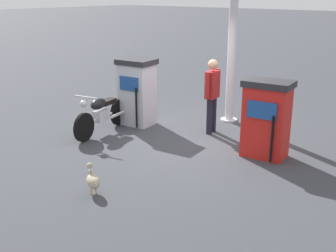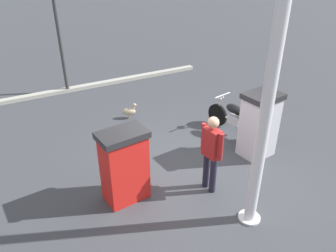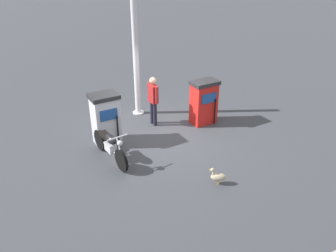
{
  "view_description": "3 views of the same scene",
  "coord_description": "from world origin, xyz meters",
  "px_view_note": "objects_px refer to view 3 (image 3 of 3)",
  "views": [
    {
      "loc": [
        6.91,
        4.99,
        3.04
      ],
      "look_at": [
        1.29,
        0.47,
        0.74
      ],
      "focal_mm": 45.67,
      "sensor_mm": 36.0,
      "label": 1
    },
    {
      "loc": [
        -5.0,
        3.29,
        4.34
      ],
      "look_at": [
        0.56,
        0.31,
        0.89
      ],
      "focal_mm": 35.16,
      "sensor_mm": 36.0,
      "label": 2
    },
    {
      "loc": [
        8.23,
        -3.4,
        4.86
      ],
      "look_at": [
        1.32,
        -0.32,
        0.97
      ],
      "focal_mm": 34.33,
      "sensor_mm": 36.0,
      "label": 3
    }
  ],
  "objects_px": {
    "fuel_pump_near": "(106,119)",
    "canopy_support_pole": "(136,60)",
    "fuel_pump_far": "(204,102)",
    "motorcycle_near_pump": "(110,145)",
    "wandering_duck": "(218,177)",
    "attendant_person": "(153,98)"
  },
  "relations": [
    {
      "from": "attendant_person",
      "to": "canopy_support_pole",
      "type": "xyz_separation_m",
      "value": [
        -1.05,
        -0.17,
        0.99
      ]
    },
    {
      "from": "fuel_pump_near",
      "to": "canopy_support_pole",
      "type": "distance_m",
      "value": 2.5
    },
    {
      "from": "fuel_pump_far",
      "to": "wandering_duck",
      "type": "bearing_deg",
      "value": -23.4
    },
    {
      "from": "fuel_pump_far",
      "to": "motorcycle_near_pump",
      "type": "distance_m",
      "value": 3.59
    },
    {
      "from": "motorcycle_near_pump",
      "to": "wandering_duck",
      "type": "height_order",
      "value": "motorcycle_near_pump"
    },
    {
      "from": "motorcycle_near_pump",
      "to": "attendant_person",
      "type": "distance_m",
      "value": 2.47
    },
    {
      "from": "fuel_pump_near",
      "to": "canopy_support_pole",
      "type": "xyz_separation_m",
      "value": [
        -1.6,
        1.53,
        1.14
      ]
    },
    {
      "from": "fuel_pump_far",
      "to": "canopy_support_pole",
      "type": "distance_m",
      "value": 2.64
    },
    {
      "from": "fuel_pump_far",
      "to": "canopy_support_pole",
      "type": "xyz_separation_m",
      "value": [
        -1.6,
        -1.74,
        1.18
      ]
    },
    {
      "from": "fuel_pump_far",
      "to": "canopy_support_pole",
      "type": "bearing_deg",
      "value": -132.65
    },
    {
      "from": "motorcycle_near_pump",
      "to": "attendant_person",
      "type": "relative_size",
      "value": 1.16
    },
    {
      "from": "fuel_pump_near",
      "to": "canopy_support_pole",
      "type": "height_order",
      "value": "canopy_support_pole"
    },
    {
      "from": "attendant_person",
      "to": "wandering_duck",
      "type": "height_order",
      "value": "attendant_person"
    },
    {
      "from": "wandering_duck",
      "to": "attendant_person",
      "type": "bearing_deg",
      "value": -176.55
    },
    {
      "from": "fuel_pump_far",
      "to": "motorcycle_near_pump",
      "type": "bearing_deg",
      "value": -73.96
    },
    {
      "from": "fuel_pump_far",
      "to": "attendant_person",
      "type": "relative_size",
      "value": 0.9
    },
    {
      "from": "fuel_pump_near",
      "to": "wandering_duck",
      "type": "relative_size",
      "value": 3.33
    },
    {
      "from": "fuel_pump_near",
      "to": "fuel_pump_far",
      "type": "distance_m",
      "value": 3.27
    },
    {
      "from": "attendant_person",
      "to": "wandering_duck",
      "type": "relative_size",
      "value": 3.53
    },
    {
      "from": "motorcycle_near_pump",
      "to": "wandering_duck",
      "type": "relative_size",
      "value": 4.1
    },
    {
      "from": "fuel_pump_far",
      "to": "wandering_duck",
      "type": "xyz_separation_m",
      "value": [
        3.11,
        -1.35,
        -0.53
      ]
    },
    {
      "from": "fuel_pump_far",
      "to": "motorcycle_near_pump",
      "type": "xyz_separation_m",
      "value": [
        0.99,
        -3.44,
        -0.3
      ]
    }
  ]
}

